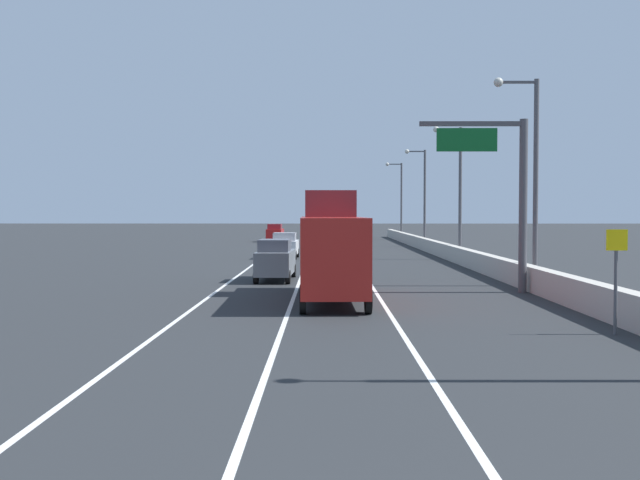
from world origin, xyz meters
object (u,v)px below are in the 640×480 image
lamp_post_right_fifth (399,195)px  speed_advisory_sign (616,273)px  lamp_post_right_third (457,183)px  car_gray_2 (276,260)px  overhead_sign_gantry (506,184)px  car_white_1 (285,246)px  lamp_post_right_second (530,166)px  box_truck (332,249)px  car_red_0 (275,233)px  lamp_post_right_fourth (422,191)px

lamp_post_right_fifth → speed_advisory_sign: bearing=-91.0°
lamp_post_right_third → speed_advisory_sign: bearing=-92.5°
speed_advisory_sign → car_gray_2: 19.89m
overhead_sign_gantry → car_white_1: 26.20m
overhead_sign_gantry → lamp_post_right_second: lamp_post_right_second is taller
lamp_post_right_second → lamp_post_right_third: (0.06, 19.81, 0.00)m
box_truck → lamp_post_right_second: bearing=30.7°
lamp_post_right_third → lamp_post_right_second: bearing=-90.2°
car_gray_2 → overhead_sign_gantry: bearing=-28.5°
overhead_sign_gantry → lamp_post_right_fifth: lamp_post_right_fifth is taller
lamp_post_right_second → lamp_post_right_third: bearing=89.8°
overhead_sign_gantry → lamp_post_right_second: (1.83, 2.91, 0.92)m
overhead_sign_gantry → lamp_post_right_fifth: bearing=88.5°
speed_advisory_sign → car_red_0: bearing=102.0°
car_red_0 → box_truck: bearing=-84.0°
lamp_post_right_fourth → car_red_0: bearing=140.3°
speed_advisory_sign → lamp_post_right_fourth: 53.77m
speed_advisory_sign → box_truck: box_truck is taller
car_red_0 → car_white_1: 32.12m
car_red_0 → lamp_post_right_second: bearing=-73.5°
overhead_sign_gantry → lamp_post_right_third: lamp_post_right_third is taller
car_red_0 → lamp_post_right_fifth: bearing=23.9°
speed_advisory_sign → box_truck: size_ratio=0.31×
lamp_post_right_third → car_gray_2: lamp_post_right_third is taller
speed_advisory_sign → car_red_0: speed_advisory_sign is taller
speed_advisory_sign → car_white_1: (-11.27, 34.63, -0.79)m
overhead_sign_gantry → lamp_post_right_second: 3.56m
lamp_post_right_fifth → car_gray_2: lamp_post_right_fifth is taller
lamp_post_right_second → car_gray_2: size_ratio=2.04×
overhead_sign_gantry → car_gray_2: bearing=151.5°
lamp_post_right_fourth → car_gray_2: 39.19m
overhead_sign_gantry → lamp_post_right_fourth: lamp_post_right_fourth is taller
lamp_post_right_second → car_white_1: bearing=121.5°
speed_advisory_sign → lamp_post_right_fourth: (1.51, 53.61, 3.88)m
overhead_sign_gantry → speed_advisory_sign: bearing=-87.7°
box_truck → car_gray_2: bearing=108.6°
overhead_sign_gantry → lamp_post_right_fifth: (1.66, 62.35, 0.92)m
speed_advisory_sign → lamp_post_right_second: size_ratio=0.31×
speed_advisory_sign → car_white_1: size_ratio=0.74×
lamp_post_right_second → car_red_0: size_ratio=2.07×
car_red_0 → lamp_post_right_fourth: bearing=-39.7°
lamp_post_right_second → car_gray_2: (-12.19, 2.71, -4.59)m
speed_advisory_sign → lamp_post_right_third: 34.05m
car_white_1 → car_red_0: bearing=95.1°
speed_advisory_sign → box_truck: (-8.01, 8.40, 0.25)m
box_truck → lamp_post_right_fourth: bearing=78.1°
lamp_post_right_fourth → car_gray_2: bearing=-108.4°
overhead_sign_gantry → car_red_0: (-13.71, 55.55, -3.68)m
lamp_post_right_fifth → lamp_post_right_third: bearing=-89.7°
lamp_post_right_fourth → lamp_post_right_fifth: (-0.29, 19.81, 0.00)m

